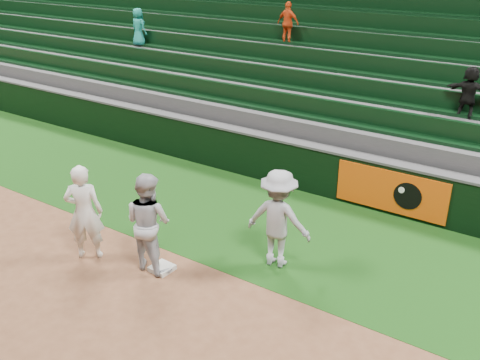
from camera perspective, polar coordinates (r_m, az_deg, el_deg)
name	(u,v)px	position (r m, az deg, el deg)	size (l,w,h in m)	color
ground	(145,274)	(10.56, -10.10, -9.89)	(70.00, 70.00, 0.00)	brown
foul_grass	(234,214)	(12.54, -0.67, -3.67)	(36.00, 4.20, 0.01)	#10360D
first_base	(162,268)	(10.61, -8.32, -9.29)	(0.40, 0.40, 0.09)	silver
first_baseman	(84,212)	(10.90, -16.28, -3.33)	(0.73, 0.48, 1.99)	white
baserunner	(149,222)	(10.27, -9.73, -4.45)	(0.96, 0.75, 1.98)	#ACAEB7
base_coach	(278,219)	(10.24, 4.11, -4.16)	(1.28, 0.74, 1.99)	#9698A2
field_wall	(282,161)	(13.97, 4.54, 2.07)	(36.00, 0.45, 1.25)	black
stadium_seating	(344,90)	(16.89, 11.06, 9.37)	(36.00, 5.95, 5.09)	#363639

